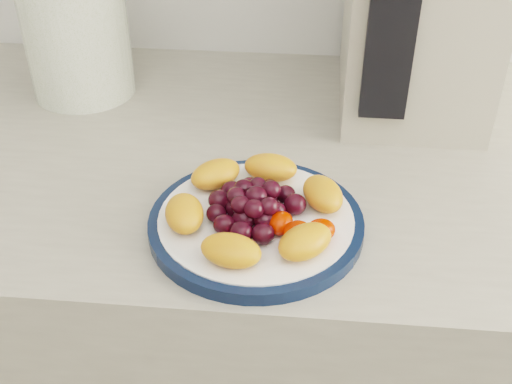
# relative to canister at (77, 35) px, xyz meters

# --- Properties ---
(counter) EXTENTS (3.50, 0.60, 0.90)m
(counter) POSITION_rel_canister_xyz_m (0.33, -0.13, -0.54)
(counter) COLOR #A29C8A
(counter) RESTS_ON floor
(cabinet_face) EXTENTS (3.48, 0.58, 0.84)m
(cabinet_face) POSITION_rel_canister_xyz_m (0.33, -0.13, -0.57)
(cabinet_face) COLOR #916649
(cabinet_face) RESTS_ON floor
(plate_rim) EXTENTS (0.23, 0.23, 0.01)m
(plate_rim) POSITION_rel_canister_xyz_m (0.29, -0.31, -0.08)
(plate_rim) COLOR #0C1B36
(plate_rim) RESTS_ON counter
(plate_face) EXTENTS (0.21, 0.21, 0.02)m
(plate_face) POSITION_rel_canister_xyz_m (0.29, -0.31, -0.08)
(plate_face) COLOR white
(plate_face) RESTS_ON counter
(canister) EXTENTS (0.20, 0.20, 0.18)m
(canister) POSITION_rel_canister_xyz_m (0.00, 0.00, 0.00)
(canister) COLOR #506B13
(canister) RESTS_ON counter
(appliance_panel) EXTENTS (0.06, 0.02, 0.25)m
(appliance_panel) POSITION_rel_canister_xyz_m (0.43, -0.12, 0.08)
(appliance_panel) COLOR black
(appliance_panel) RESTS_ON appliance_body
(fruit_plate) EXTENTS (0.20, 0.20, 0.04)m
(fruit_plate) POSITION_rel_canister_xyz_m (0.29, -0.31, -0.06)
(fruit_plate) COLOR orange
(fruit_plate) RESTS_ON plate_face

